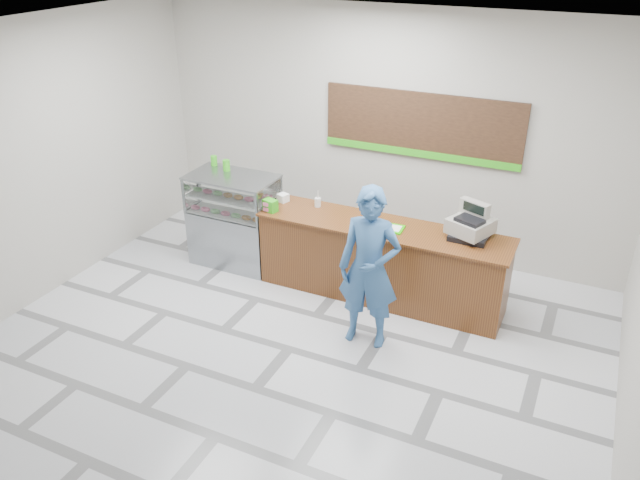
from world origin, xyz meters
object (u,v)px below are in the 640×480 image
at_px(cash_register, 471,225).
at_px(customer, 369,268).
at_px(display_case, 234,219).
at_px(sales_counter, 381,261).
at_px(serving_tray, 389,228).

xyz_separation_m(cash_register, customer, (-0.86, -1.13, -0.22)).
xyz_separation_m(display_case, customer, (2.42, -0.98, 0.29)).
distance_m(sales_counter, display_case, 2.23).
bearing_deg(customer, display_case, 152.45).
bearing_deg(cash_register, serving_tray, -146.73).
xyz_separation_m(sales_counter, customer, (0.20, -0.98, 0.45)).
bearing_deg(serving_tray, cash_register, 8.43).
relative_size(display_case, serving_tray, 3.64).
height_order(sales_counter, cash_register, cash_register).
height_order(serving_tray, customer, customer).
bearing_deg(serving_tray, customer, -86.91).
bearing_deg(serving_tray, sales_counter, 155.45).
height_order(display_case, customer, customer).
bearing_deg(sales_counter, cash_register, 8.30).
xyz_separation_m(sales_counter, display_case, (-2.22, -0.00, 0.16)).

